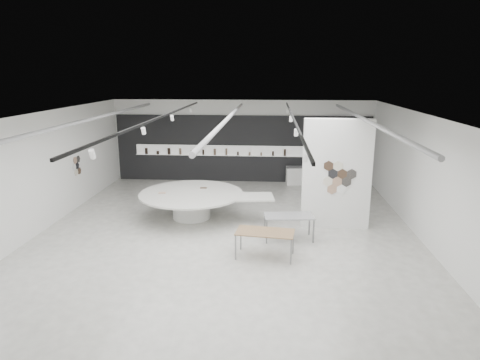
# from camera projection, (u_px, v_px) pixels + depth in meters

# --- Properties ---
(room) EXTENTS (12.02, 14.02, 3.82)m
(room) POSITION_uv_depth(u_px,v_px,m) (223.00, 171.00, 13.11)
(room) COLOR beige
(room) RESTS_ON ground
(back_wall_display) EXTENTS (11.80, 0.27, 3.10)m
(back_wall_display) POSITION_uv_depth(u_px,v_px,m) (240.00, 149.00, 19.94)
(back_wall_display) COLOR black
(back_wall_display) RESTS_ON ground
(partition_column) EXTENTS (2.20, 0.38, 3.60)m
(partition_column) POSITION_uv_depth(u_px,v_px,m) (337.00, 174.00, 13.88)
(partition_column) COLOR white
(partition_column) RESTS_ON ground
(display_island) EXTENTS (4.93, 4.02, 0.93)m
(display_island) POSITION_uv_depth(u_px,v_px,m) (194.00, 201.00, 15.04)
(display_island) COLOR white
(display_island) RESTS_ON ground
(sample_table_wood) EXTENTS (1.68, 0.99, 0.75)m
(sample_table_wood) POSITION_uv_depth(u_px,v_px,m) (265.00, 233.00, 11.81)
(sample_table_wood) COLOR olive
(sample_table_wood) RESTS_ON ground
(sample_table_stone) EXTENTS (1.57, 0.90, 0.77)m
(sample_table_stone) POSITION_uv_depth(u_px,v_px,m) (289.00, 217.00, 13.07)
(sample_table_stone) COLOR gray
(sample_table_stone) RESTS_ON ground
(kitchen_counter) EXTENTS (1.49, 0.71, 1.14)m
(kitchen_counter) POSITION_uv_depth(u_px,v_px,m) (302.00, 176.00, 19.64)
(kitchen_counter) COLOR white
(kitchen_counter) RESTS_ON ground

